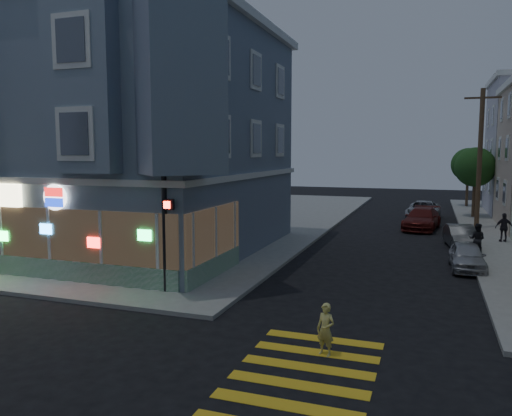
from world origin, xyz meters
The scene contains 14 objects.
ground centered at (0.00, 0.00, 0.00)m, with size 120.00×120.00×0.00m, color black.
sidewalk_nw centered at (-13.50, 23.00, 0.07)m, with size 33.00×42.00×0.15m, color gray.
corner_building centered at (-6.00, 10.98, 5.82)m, with size 14.60×14.60×11.40m.
utility_pole centered at (12.00, 24.00, 4.80)m, with size 2.20×0.30×9.00m.
street_tree_near centered at (12.20, 30.00, 3.94)m, with size 3.00×3.00×5.30m.
street_tree_far centered at (12.20, 38.00, 3.94)m, with size 3.00×3.00×5.30m.
running_child centered at (6.75, 0.60, 0.67)m, with size 0.49×0.32×1.35m, color #D9D26F.
pedestrian_a centered at (11.30, 14.57, 0.92)m, with size 0.75×0.58×1.53m, color black.
pedestrian_b centered at (13.00, 18.87, 0.95)m, with size 0.94×0.39×1.60m, color #26222A.
parked_car_a centered at (10.70, 11.70, 0.59)m, with size 1.40×3.48×1.19m, color #AEB0B6.
parked_car_b centered at (10.70, 16.90, 0.61)m, with size 1.30×3.73×1.23m, color #3A3D3F.
parked_car_c centered at (8.60, 22.97, 0.71)m, with size 1.98×4.88×1.42m, color maroon.
parked_car_d centered at (8.60, 28.17, 0.70)m, with size 2.32×5.02×1.40m, color #A5A8AF.
traffic_signal centered at (0.29, 3.82, 4.03)m, with size 0.70×0.64×5.74m.
Camera 1 is at (9.14, -11.41, 5.14)m, focal length 35.00 mm.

